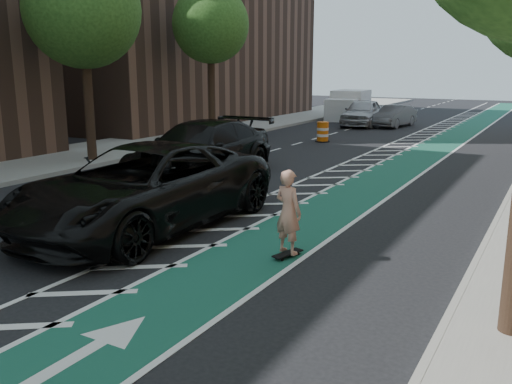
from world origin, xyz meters
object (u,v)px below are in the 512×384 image
Objects in this scene: skateboarder at (288,212)px; barrel_a at (143,177)px; suv_far at (200,150)px; suv_near at (145,187)px.

skateboarder reaches higher than barrel_a.
skateboarder is 0.26× the size of suv_far.
suv_near is 5.85m from suv_far.
barrel_a is (-0.53, -2.33, -0.57)m from suv_far.
suv_far is at bearing 77.22° from barrel_a.
suv_far is at bearing 113.89° from suv_near.
suv_near is (-3.84, 0.20, 0.04)m from skateboarder.
suv_far is at bearing -27.32° from skateboarder.
skateboarder is at bearing -43.43° from suv_far.
suv_near is 1.06× the size of suv_far.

